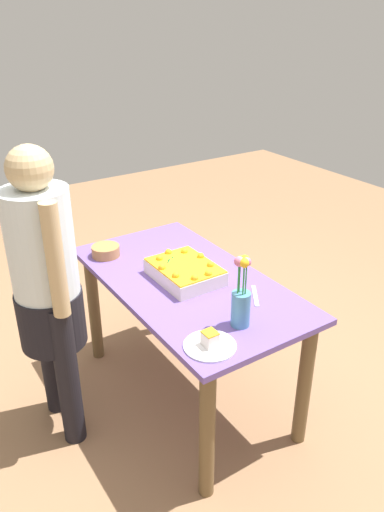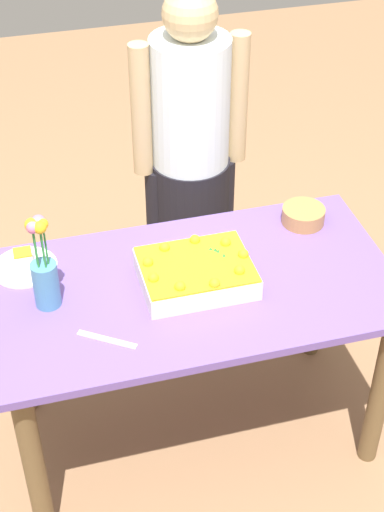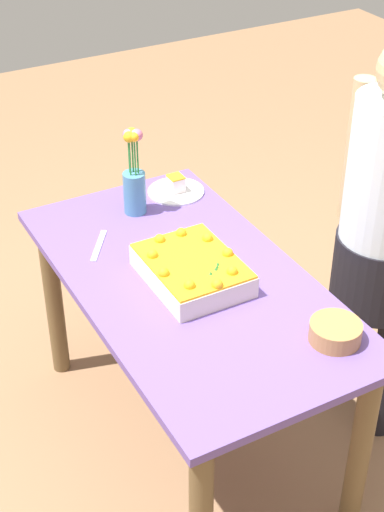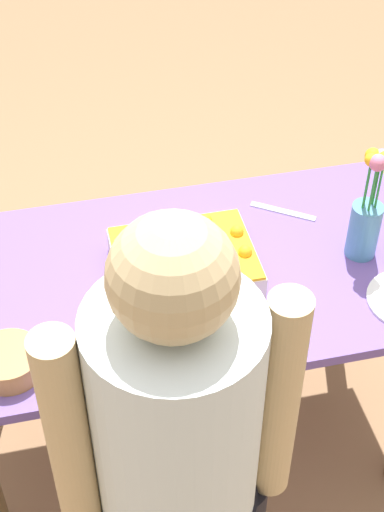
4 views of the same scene
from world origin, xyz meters
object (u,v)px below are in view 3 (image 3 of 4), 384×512
object	(u,v)px
cake_knife	(99,246)
serving_plate_with_slice	(176,188)
fruit_bowl	(335,332)
flower_vase	(134,180)
sheet_cake	(192,269)

from	to	relation	value
cake_knife	serving_plate_with_slice	bearing A→B (deg)	150.97
serving_plate_with_slice	fruit_bowl	bearing A→B (deg)	0.16
cake_knife	flower_vase	world-z (taller)	flower_vase
flower_vase	fruit_bowl	world-z (taller)	flower_vase
cake_knife	fruit_bowl	world-z (taller)	fruit_bowl
serving_plate_with_slice	sheet_cake	bearing A→B (deg)	-22.42
flower_vase	sheet_cake	bearing A→B (deg)	-2.69
sheet_cake	cake_knife	xyz separation A→B (m)	(-0.33, -0.19, -0.04)
sheet_cake	fruit_bowl	xyz separation A→B (m)	(0.46, 0.23, -0.01)
sheet_cake	fruit_bowl	world-z (taller)	sheet_cake
serving_plate_with_slice	fruit_bowl	xyz separation A→B (m)	(1.00, 0.00, 0.01)
sheet_cake	serving_plate_with_slice	bearing A→B (deg)	157.58
sheet_cake	flower_vase	world-z (taller)	flower_vase
fruit_bowl	serving_plate_with_slice	bearing A→B (deg)	-179.84
serving_plate_with_slice	fruit_bowl	size ratio (longest dim) A/B	1.40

